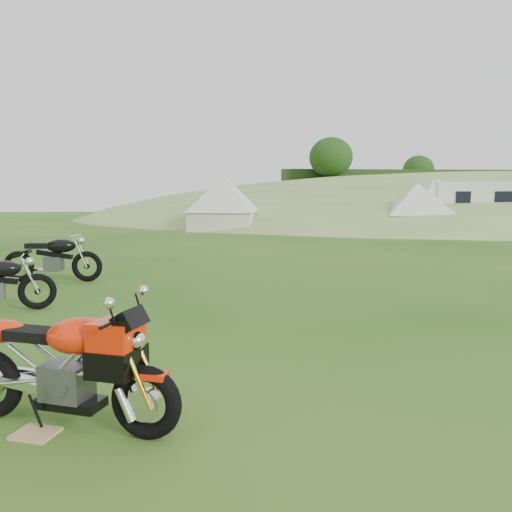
{
  "coord_description": "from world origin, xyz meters",
  "views": [
    {
      "loc": [
        -0.06,
        -5.2,
        1.64
      ],
      "look_at": [
        0.4,
        0.4,
        0.99
      ],
      "focal_mm": 35.0,
      "sensor_mm": 36.0,
      "label": 1
    }
  ],
  "objects_px": {
    "plywood_board": "(36,433)",
    "tent_left": "(224,204)",
    "tent_right": "(417,207)",
    "caravan": "(478,207)",
    "sport_motorcycle": "(64,358)",
    "vintage_moto_c": "(52,257)"
  },
  "relations": [
    {
      "from": "sport_motorcycle",
      "to": "tent_right",
      "type": "xyz_separation_m",
      "value": [
        10.64,
        19.48,
        0.73
      ]
    },
    {
      "from": "tent_right",
      "to": "vintage_moto_c",
      "type": "bearing_deg",
      "value": -123.38
    },
    {
      "from": "plywood_board",
      "to": "vintage_moto_c",
      "type": "height_order",
      "value": "vintage_moto_c"
    },
    {
      "from": "tent_right",
      "to": "caravan",
      "type": "xyz_separation_m",
      "value": [
        3.45,
        0.81,
        0.01
      ]
    },
    {
      "from": "plywood_board",
      "to": "tent_left",
      "type": "relative_size",
      "value": 0.09
    },
    {
      "from": "vintage_moto_c",
      "to": "tent_left",
      "type": "distance_m",
      "value": 16.16
    },
    {
      "from": "vintage_moto_c",
      "to": "tent_left",
      "type": "xyz_separation_m",
      "value": [
        3.69,
        15.71,
        0.87
      ]
    },
    {
      "from": "sport_motorcycle",
      "to": "tent_left",
      "type": "relative_size",
      "value": 0.54
    },
    {
      "from": "tent_left",
      "to": "vintage_moto_c",
      "type": "bearing_deg",
      "value": -89.98
    },
    {
      "from": "vintage_moto_c",
      "to": "tent_right",
      "type": "relative_size",
      "value": 0.66
    },
    {
      "from": "vintage_moto_c",
      "to": "tent_right",
      "type": "xyz_separation_m",
      "value": [
        12.77,
        12.96,
        0.74
      ]
    },
    {
      "from": "sport_motorcycle",
      "to": "plywood_board",
      "type": "relative_size",
      "value": 5.98
    },
    {
      "from": "plywood_board",
      "to": "caravan",
      "type": "bearing_deg",
      "value": 55.04
    },
    {
      "from": "tent_left",
      "to": "tent_right",
      "type": "xyz_separation_m",
      "value": [
        9.08,
        -2.75,
        -0.13
      ]
    },
    {
      "from": "tent_left",
      "to": "caravan",
      "type": "xyz_separation_m",
      "value": [
        12.53,
        -1.94,
        -0.12
      ]
    },
    {
      "from": "caravan",
      "to": "sport_motorcycle",
      "type": "bearing_deg",
      "value": -112.24
    },
    {
      "from": "plywood_board",
      "to": "tent_left",
      "type": "bearing_deg",
      "value": 85.55
    },
    {
      "from": "plywood_board",
      "to": "tent_right",
      "type": "distance_m",
      "value": 22.42
    },
    {
      "from": "sport_motorcycle",
      "to": "tent_left",
      "type": "distance_m",
      "value": 22.3
    },
    {
      "from": "tent_left",
      "to": "caravan",
      "type": "distance_m",
      "value": 12.68
    },
    {
      "from": "sport_motorcycle",
      "to": "plywood_board",
      "type": "bearing_deg",
      "value": -126.87
    },
    {
      "from": "sport_motorcycle",
      "to": "caravan",
      "type": "relative_size",
      "value": 0.32
    }
  ]
}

